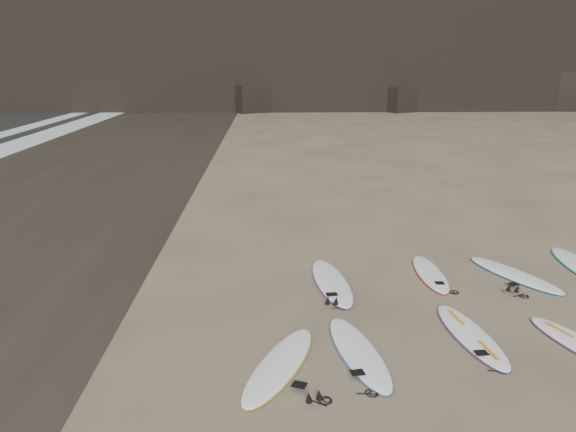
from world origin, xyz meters
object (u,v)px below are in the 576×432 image
(surfboard_1, at_px, (358,351))
(surfboard_5, at_px, (332,282))
(surfboard_2, at_px, (471,335))
(surfboard_0, at_px, (280,364))
(surfboard_7, at_px, (514,274))
(surfboard_6, at_px, (430,273))

(surfboard_1, xyz_separation_m, surfboard_5, (-0.11, 3.02, 0.00))
(surfboard_1, xyz_separation_m, surfboard_2, (2.06, 0.52, -0.00))
(surfboard_2, bearing_deg, surfboard_0, -171.88)
(surfboard_7, bearing_deg, surfboard_1, -165.48)
(surfboard_6, height_order, surfboard_7, surfboard_7)
(surfboard_2, height_order, surfboard_5, surfboard_5)
(surfboard_1, bearing_deg, surfboard_7, 29.27)
(surfboard_6, distance_m, surfboard_7, 1.87)
(surfboard_1, bearing_deg, surfboard_5, 81.92)
(surfboard_0, height_order, surfboard_2, surfboard_0)
(surfboard_0, xyz_separation_m, surfboard_6, (3.48, 3.81, -0.00))
(surfboard_0, relative_size, surfboard_2, 1.02)
(surfboard_0, relative_size, surfboard_5, 0.93)
(surfboard_2, bearing_deg, surfboard_5, 124.56)
(surfboard_5, distance_m, surfboard_6, 2.32)
(surfboard_1, distance_m, surfboard_6, 4.08)
(surfboard_5, bearing_deg, surfboard_6, 4.71)
(surfboard_7, bearing_deg, surfboard_2, -150.14)
(surfboard_2, height_order, surfboard_6, surfboard_2)
(surfboard_5, xyz_separation_m, surfboard_7, (4.15, 0.29, -0.00))
(surfboard_0, height_order, surfboard_7, same)
(surfboard_0, relative_size, surfboard_6, 1.09)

